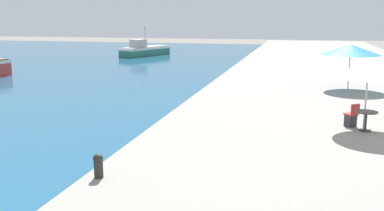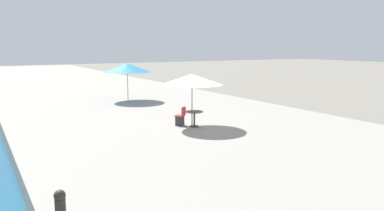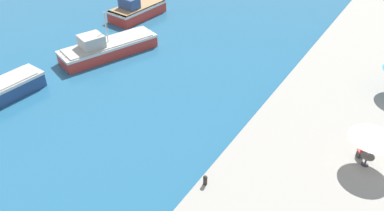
{
  "view_description": "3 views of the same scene",
  "coord_description": "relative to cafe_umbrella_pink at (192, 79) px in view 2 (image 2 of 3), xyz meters",
  "views": [
    {
      "loc": [
        5.36,
        2.87,
        4.9
      ],
      "look_at": [
        1.5,
        18.42,
        1.58
      ],
      "focal_mm": 40.0,
      "sensor_mm": 36.0,
      "label": 1
    },
    {
      "loc": [
        -1.0,
        4.29,
        4.58
      ],
      "look_at": [
        7.85,
        19.36,
        1.78
      ],
      "focal_mm": 35.0,
      "sensor_mm": 36.0,
      "label": 2
    },
    {
      "loc": [
        7.97,
        -0.48,
        17.15
      ],
      "look_at": [
        -4.0,
        18.0,
        1.38
      ],
      "focal_mm": 35.0,
      "sensor_mm": 36.0,
      "label": 3
    }
  ],
  "objects": [
    {
      "name": "quay_promenade",
      "position": [
        0.15,
        17.64,
        -2.63
      ],
      "size": [
        16.0,
        90.0,
        0.78
      ],
      "color": "gray",
      "rests_on": "ground_plane"
    },
    {
      "name": "cafe_umbrella_pink",
      "position": [
        0.0,
        0.0,
        0.0
      ],
      "size": [
        2.89,
        2.89,
        2.5
      ],
      "color": "#B7B7B7",
      "rests_on": "quay_promenade"
    },
    {
      "name": "cafe_umbrella_white",
      "position": [
        0.4,
        9.54,
        0.05
      ],
      "size": [
        3.34,
        3.34,
        2.59
      ],
      "color": "#B7B7B7",
      "rests_on": "quay_promenade"
    },
    {
      "name": "cafe_table",
      "position": [
        0.04,
        -0.15,
        -1.71
      ],
      "size": [
        0.8,
        0.8,
        0.74
      ],
      "color": "#333338",
      "rests_on": "quay_promenade"
    },
    {
      "name": "cafe_chair_left",
      "position": [
        -0.41,
        0.42,
        -1.92
      ],
      "size": [
        0.58,
        0.58,
        0.91
      ],
      "rotation": [
        0.0,
        0.0,
        0.66
      ],
      "color": "#2D2D33",
      "rests_on": "quay_promenade"
    },
    {
      "name": "mooring_bollard",
      "position": [
        -7.41,
        -6.82,
        -1.9
      ],
      "size": [
        0.26,
        0.26,
        0.65
      ],
      "color": "#2D2823",
      "rests_on": "quay_promenade"
    }
  ]
}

